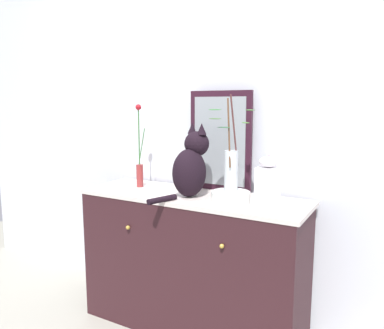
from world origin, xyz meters
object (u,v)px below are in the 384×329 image
at_px(jar_lidded_porcelain, 268,181).
at_px(bowl_porcelain, 231,197).
at_px(vase_slim_green, 140,164).
at_px(vase_glass_clear, 231,167).
at_px(mirror_leaning, 220,141).
at_px(sideboard, 192,262).
at_px(cat_sitting, 191,166).

bearing_deg(jar_lidded_porcelain, bowl_porcelain, -167.00).
distance_m(vase_slim_green, vase_glass_clear, 0.67).
bearing_deg(mirror_leaning, vase_slim_green, -161.49).
relative_size(sideboard, vase_slim_green, 2.59).
height_order(sideboard, vase_glass_clear, vase_glass_clear).
bearing_deg(jar_lidded_porcelain, vase_slim_green, 177.64).
bearing_deg(cat_sitting, jar_lidded_porcelain, 3.95).
bearing_deg(cat_sitting, bowl_porcelain, -2.93).
bearing_deg(jar_lidded_porcelain, mirror_leaning, 151.69).
bearing_deg(vase_glass_clear, jar_lidded_porcelain, 13.49).
bearing_deg(vase_slim_green, jar_lidded_porcelain, -2.36).
bearing_deg(bowl_porcelain, vase_glass_clear, -89.12).
bearing_deg(mirror_leaning, jar_lidded_porcelain, -28.31).
relative_size(sideboard, mirror_leaning, 2.24).
bearing_deg(vase_slim_green, sideboard, -4.78).
bearing_deg(mirror_leaning, vase_glass_clear, -53.65).
xyz_separation_m(vase_slim_green, jar_lidded_porcelain, (0.86, -0.04, -0.02)).
bearing_deg(mirror_leaning, cat_sitting, -108.14).
height_order(vase_slim_green, bowl_porcelain, vase_slim_green).
relative_size(cat_sitting, jar_lidded_porcelain, 1.48).
height_order(bowl_porcelain, vase_glass_clear, vase_glass_clear).
bearing_deg(cat_sitting, sideboard, 107.78).
distance_m(mirror_leaning, vase_glass_clear, 0.32).
height_order(vase_slim_green, jar_lidded_porcelain, vase_slim_green).
xyz_separation_m(vase_slim_green, vase_glass_clear, (0.67, -0.08, 0.05)).
xyz_separation_m(vase_slim_green, bowl_porcelain, (0.67, -0.08, -0.12)).
height_order(cat_sitting, jar_lidded_porcelain, cat_sitting).
relative_size(sideboard, vase_glass_clear, 2.63).
distance_m(mirror_leaning, vase_slim_green, 0.54).
distance_m(sideboard, cat_sitting, 0.59).
bearing_deg(bowl_porcelain, jar_lidded_porcelain, 13.00).
bearing_deg(cat_sitting, vase_slim_green, 170.93).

